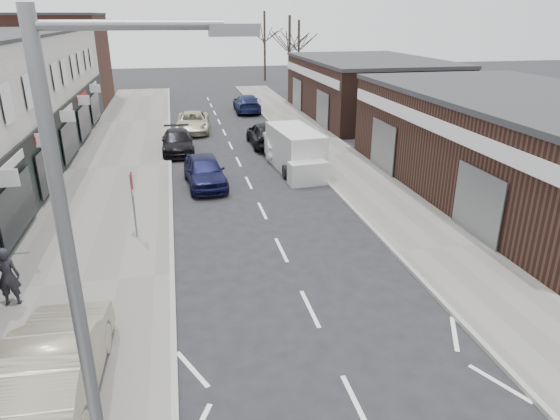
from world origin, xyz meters
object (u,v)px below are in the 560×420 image
parked_car_left_a (205,171)px  pedestrian (8,276)px  parked_car_left_b (178,142)px  sedan_on_pavement (54,365)px  parked_car_right_b (265,134)px  street_lamp (97,325)px  white_van (296,151)px  parked_car_right_c (247,103)px  warning_sign (132,185)px  parked_car_right_a (276,143)px  parked_car_left_c (193,122)px

parked_car_left_a → pedestrian: bearing=-125.9°
parked_car_left_b → sedan_on_pavement: bearing=-98.2°
parked_car_right_b → pedestrian: bearing=57.9°
parked_car_left_a → street_lamp: bearing=-101.1°
white_van → parked_car_right_c: white_van is taller
white_van → parked_car_right_c: (-0.07, 18.08, -0.29)m
warning_sign → parked_car_right_a: bearing=55.5°
warning_sign → parked_car_right_c: warning_sign is taller
parked_car_left_a → parked_car_right_a: bearing=43.7°
sedan_on_pavement → pedestrian: 4.80m
parked_car_left_a → parked_car_right_c: (5.03, 19.85, -0.01)m
parked_car_right_b → parked_car_right_c: parked_car_right_b is taller
street_lamp → parked_car_right_b: size_ratio=1.68×
warning_sign → parked_car_left_c: bearing=81.0°
street_lamp → parked_car_right_c: size_ratio=1.52×
parked_car_left_b → parked_car_right_b: 5.63m
parked_car_left_c → parked_car_right_a: parked_car_right_a is taller
warning_sign → parked_car_left_b: bearing=82.2°
parked_car_right_c → white_van: bearing=92.5°
street_lamp → sedan_on_pavement: size_ratio=1.57×
white_van → pedestrian: bearing=-138.7°
sedan_on_pavement → parked_car_right_c: bearing=-102.9°
street_lamp → pedestrian: (-3.97, 8.67, -3.60)m
warning_sign → pedestrian: 5.43m
parked_car_left_a → parked_car_right_a: 6.98m
street_lamp → warning_sign: (-0.63, 12.80, -2.42)m
pedestrian → parked_car_left_b: 17.77m
pedestrian → parked_car_left_b: (5.09, 17.02, -0.34)m
warning_sign → white_van: size_ratio=0.46×
sedan_on_pavement → parked_car_right_a: bearing=-112.2°
sedan_on_pavement → warning_sign: bearing=-96.2°
street_lamp → parked_car_right_c: street_lamp is taller
street_lamp → parked_car_right_a: bearing=73.7°
parked_car_right_a → sedan_on_pavement: bearing=67.9°
street_lamp → warning_sign: bearing=92.8°
white_van → parked_car_left_b: bearing=135.9°
white_van → parked_car_left_a: white_van is taller
sedan_on_pavement → parked_car_left_c: bearing=-96.6°
parked_car_right_c → street_lamp: bearing=81.5°
pedestrian → parked_car_left_a: (6.29, 10.12, -0.24)m
sedan_on_pavement → parked_car_right_a: (8.90, 19.60, -0.23)m
sedan_on_pavement → parked_car_left_b: 21.55m
white_van → parked_car_left_c: white_van is taller
white_van → parked_car_right_b: 5.71m
parked_car_left_c → parked_car_right_c: parked_car_right_c is taller
street_lamp → parked_car_left_c: size_ratio=1.57×
sedan_on_pavement → pedestrian: size_ratio=2.82×
parked_car_left_c → parked_car_right_a: (4.70, -7.53, 0.01)m
warning_sign → pedestrian: bearing=-128.9°
warning_sign → sedan_on_pavement: size_ratio=0.53×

